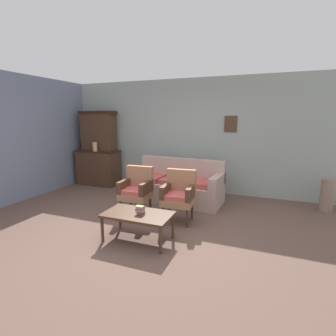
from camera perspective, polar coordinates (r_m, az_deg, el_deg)
The scene contains 11 objects.
ground_plane at distance 4.16m, azimuth -5.11°, elevation -14.29°, with size 7.68×7.68×0.00m, color brown.
wall_back_with_decor at distance 6.23m, azimuth 5.55°, elevation 7.15°, with size 6.40×0.09×2.70m.
side_cabinet at distance 7.13m, azimuth -15.34°, elevation 0.14°, with size 1.16×0.55×0.93m.
cabinet_upper_hutch at distance 7.08m, azimuth -15.36°, elevation 8.10°, with size 0.99×0.38×1.03m.
vase_on_cabinet at distance 6.87m, azimuth -16.06°, elevation 4.60°, with size 0.12×0.12×0.24m, color tan.
floral_couch at distance 5.55m, azimuth 1.89°, elevation -4.06°, with size 2.04×0.95×0.90m.
armchair_by_doorway at distance 4.75m, azimuth -7.07°, elevation -4.61°, with size 0.53×0.50×0.90m.
armchair_near_cabinet at distance 4.42m, azimuth 2.45°, elevation -5.75°, with size 0.55×0.52×0.90m.
coffee_table at distance 3.80m, azimuth -6.78°, elevation -10.68°, with size 1.00×0.56×0.42m.
book_stack_on_table at distance 3.74m, azimuth -6.22°, elevation -9.33°, with size 0.13×0.11×0.12m.
floor_vase_by_wall at distance 5.81m, azimuth 32.11°, elevation -5.20°, with size 0.24×0.24×0.64m, color #866F5F.
Camera 1 is at (1.69, -3.35, 1.79)m, focal length 27.16 mm.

